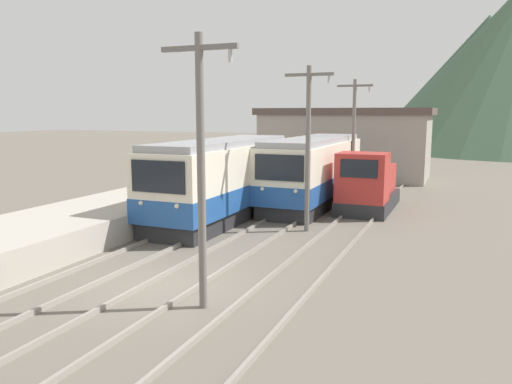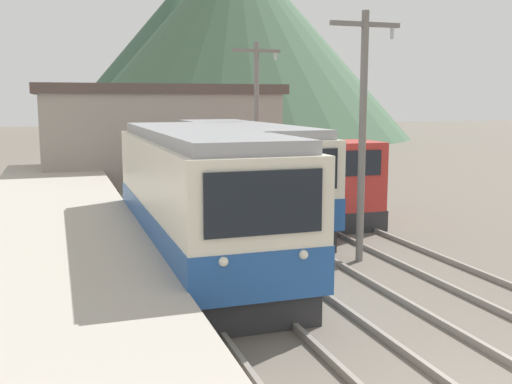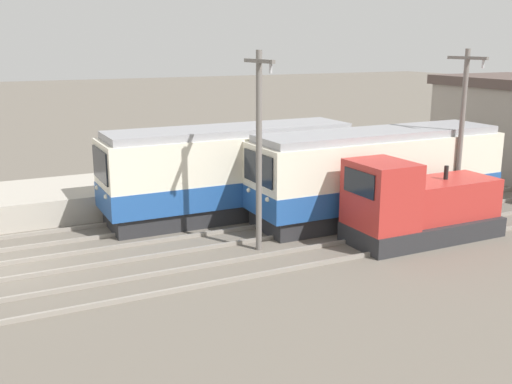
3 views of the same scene
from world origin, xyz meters
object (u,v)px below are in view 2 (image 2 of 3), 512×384
(shunting_locomotive, at_px, (324,187))
(catenary_mast_mid, at_px, (363,128))
(catenary_mast_far, at_px, (257,118))
(commuter_train_center, at_px, (242,177))
(commuter_train_left, at_px, (199,204))

(shunting_locomotive, xyz_separation_m, catenary_mast_mid, (-1.49, -5.57, 2.45))
(catenary_mast_mid, bearing_deg, catenary_mast_far, 90.00)
(shunting_locomotive, height_order, catenary_mast_mid, catenary_mast_mid)
(commuter_train_center, height_order, catenary_mast_mid, catenary_mast_mid)
(commuter_train_center, bearing_deg, commuter_train_left, -118.22)
(commuter_train_center, bearing_deg, catenary_mast_far, 61.87)
(shunting_locomotive, relative_size, catenary_mast_mid, 0.87)
(commuter_train_center, distance_m, catenary_mast_mid, 6.57)
(shunting_locomotive, distance_m, catenary_mast_mid, 6.27)
(commuter_train_center, distance_m, shunting_locomotive, 3.08)
(commuter_train_center, xyz_separation_m, catenary_mast_far, (1.51, 2.82, 2.00))
(commuter_train_left, xyz_separation_m, shunting_locomotive, (5.80, 4.71, -0.49))
(commuter_train_left, distance_m, catenary_mast_mid, 4.81)
(commuter_train_center, height_order, shunting_locomotive, commuter_train_center)
(commuter_train_left, height_order, catenary_mast_far, catenary_mast_far)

